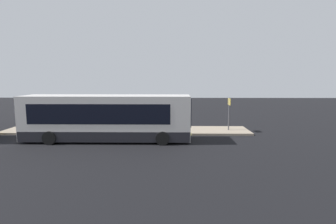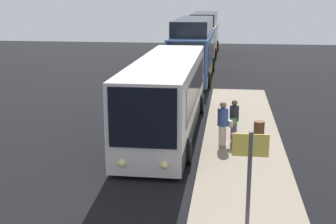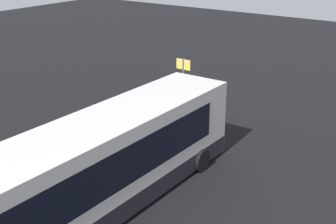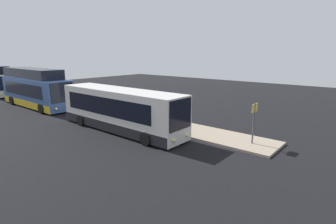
% 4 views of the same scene
% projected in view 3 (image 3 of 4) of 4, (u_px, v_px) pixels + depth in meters
% --- Properties ---
extents(ground, '(80.00, 80.00, 0.00)m').
position_uv_depth(ground, '(124.00, 194.00, 16.78)').
color(ground, black).
extents(platform, '(20.00, 3.13, 0.16)m').
position_uv_depth(platform, '(63.00, 168.00, 18.47)').
color(platform, gray).
rests_on(platform, ground).
extents(bus_lead, '(11.64, 2.76, 3.18)m').
position_uv_depth(bus_lead, '(107.00, 164.00, 15.53)').
color(bus_lead, silver).
rests_on(bus_lead, ground).
extents(passenger_boarding, '(0.58, 0.42, 1.59)m').
position_uv_depth(passenger_boarding, '(73.00, 146.00, 18.16)').
color(passenger_boarding, '#4C476B').
rests_on(passenger_boarding, platform).
extents(passenger_waiting, '(0.57, 0.67, 1.72)m').
position_uv_depth(passenger_waiting, '(99.00, 139.00, 18.65)').
color(passenger_waiting, silver).
rests_on(passenger_waiting, platform).
extents(suitcase, '(0.35, 0.22, 0.82)m').
position_uv_depth(suitcase, '(97.00, 148.00, 19.34)').
color(suitcase, maroon).
rests_on(suitcase, platform).
extents(sign_post, '(0.10, 0.84, 2.63)m').
position_uv_depth(sign_post, '(183.00, 76.00, 24.15)').
color(sign_post, '#4C4C51').
rests_on(sign_post, platform).
extents(trash_bin, '(0.44, 0.44, 0.65)m').
position_uv_depth(trash_bin, '(50.00, 154.00, 18.67)').
color(trash_bin, '#593319').
rests_on(trash_bin, platform).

